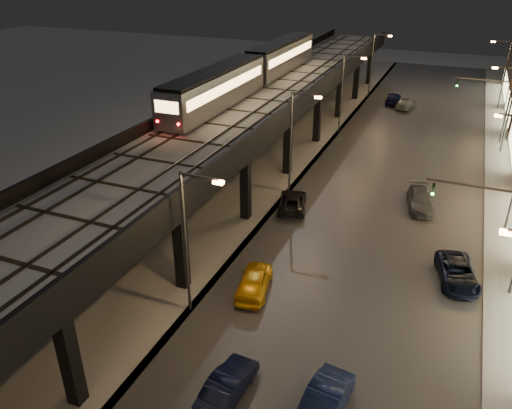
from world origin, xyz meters
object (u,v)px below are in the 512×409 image
(car_mid_silver, at_px, (293,202))
(car_onc_white, at_px, (420,201))
(car_near_white, at_px, (228,386))
(car_far_white, at_px, (393,98))
(car_onc_silver, at_px, (322,407))
(car_mid_dark, at_px, (405,104))
(subway_train, at_px, (253,69))
(car_onc_dark, at_px, (457,273))
(car_taxi, at_px, (254,282))

(car_mid_silver, relative_size, car_onc_white, 0.97)
(car_near_white, distance_m, car_far_white, 56.33)
(car_far_white, bearing_deg, car_onc_silver, 94.62)
(car_far_white, xyz_separation_m, car_onc_silver, (5.36, -55.86, -0.01))
(car_mid_dark, bearing_deg, car_far_white, -36.13)
(car_near_white, bearing_deg, car_onc_white, -101.28)
(car_mid_dark, bearing_deg, car_near_white, 95.94)
(subway_train, distance_m, car_onc_white, 22.34)
(car_mid_dark, distance_m, car_onc_silver, 54.16)
(car_mid_dark, xyz_separation_m, car_onc_silver, (3.43, -54.05, 0.08))
(car_mid_silver, relative_size, car_mid_dark, 1.00)
(car_mid_silver, xyz_separation_m, car_onc_silver, (8.01, -19.49, 0.11))
(car_far_white, distance_m, car_onc_white, 32.99)
(car_far_white, distance_m, car_onc_dark, 43.51)
(car_onc_dark, bearing_deg, car_mid_silver, 143.26)
(subway_train, relative_size, car_onc_silver, 7.37)
(subway_train, relative_size, car_taxi, 7.52)
(car_onc_silver, distance_m, car_onc_dark, 14.59)
(car_mid_silver, bearing_deg, car_onc_dark, 141.18)
(car_near_white, relative_size, car_onc_white, 0.86)
(car_mid_dark, bearing_deg, car_taxi, 93.23)
(car_mid_dark, bearing_deg, subway_train, 64.26)
(subway_train, height_order, car_far_white, subway_train)
(car_mid_silver, bearing_deg, car_far_white, -109.04)
(car_onc_dark, bearing_deg, car_near_white, -137.22)
(car_taxi, relative_size, car_mid_silver, 0.97)
(car_near_white, bearing_deg, car_far_white, -85.81)
(subway_train, height_order, car_mid_silver, subway_train)
(car_mid_dark, height_order, car_onc_dark, car_onc_dark)
(car_far_white, height_order, car_onc_white, car_far_white)
(car_taxi, height_order, car_far_white, car_far_white)
(car_taxi, height_order, car_near_white, car_taxi)
(car_onc_silver, distance_m, car_onc_white, 23.72)
(car_onc_dark, bearing_deg, car_onc_silver, -123.53)
(car_onc_silver, bearing_deg, car_onc_white, 92.51)
(car_taxi, distance_m, car_mid_silver, 11.90)
(car_near_white, bearing_deg, subway_train, -65.79)
(car_far_white, bearing_deg, car_mid_dark, 135.94)
(subway_train, xyz_separation_m, car_mid_dark, (13.74, 21.32, -7.60))
(car_taxi, height_order, car_mid_dark, car_taxi)
(subway_train, height_order, car_taxi, subway_train)
(car_mid_silver, bearing_deg, car_mid_dark, -112.43)
(subway_train, distance_m, car_mid_silver, 17.82)
(subway_train, bearing_deg, car_onc_white, -25.60)
(subway_train, xyz_separation_m, car_mid_silver, (9.17, -13.24, -7.63))
(car_far_white, xyz_separation_m, car_onc_dark, (10.53, -42.21, -0.09))
(car_near_white, height_order, car_mid_silver, car_near_white)
(subway_train, xyz_separation_m, car_taxi, (10.63, -25.05, -7.51))
(car_mid_dark, xyz_separation_m, car_onc_dark, (8.60, -40.40, 0.00))
(subway_train, distance_m, car_taxi, 28.23)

